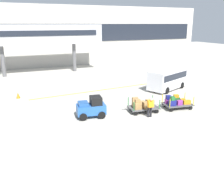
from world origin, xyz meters
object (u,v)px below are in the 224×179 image
object	(u,v)px
baggage_tug	(92,107)
shuttle_van	(168,78)
safety_cone_near	(18,95)
baggage_cart_middle	(176,102)
baggage_cart_lead	(142,105)
baggage_handler	(150,106)

from	to	relation	value
baggage_tug	shuttle_van	bearing A→B (deg)	23.75
safety_cone_near	baggage_cart_middle	bearing A→B (deg)	-34.62
baggage_cart_middle	shuttle_van	xyz separation A→B (m)	(2.90, 5.28, 0.69)
safety_cone_near	baggage_tug	bearing A→B (deg)	-56.37
baggage_tug	shuttle_van	xyz separation A→B (m)	(9.90, 4.36, 0.48)
baggage_cart_middle	safety_cone_near	bearing A→B (deg)	145.38
baggage_cart_middle	baggage_cart_lead	bearing A→B (deg)	171.72
baggage_cart_middle	baggage_handler	world-z (taller)	baggage_handler
baggage_cart_lead	shuttle_van	world-z (taller)	shuttle_van
shuttle_van	safety_cone_near	world-z (taller)	shuttle_van
baggage_tug	safety_cone_near	size ratio (longest dim) A/B	4.05
baggage_cart_middle	baggage_handler	distance (m)	3.17
shuttle_van	safety_cone_near	bearing A→B (deg)	168.97
safety_cone_near	shuttle_van	bearing A→B (deg)	-11.03
shuttle_van	safety_cone_near	xyz separation A→B (m)	(-14.71, 2.87, -0.96)
baggage_cart_middle	shuttle_van	bearing A→B (deg)	61.25
baggage_tug	baggage_cart_middle	distance (m)	7.07
baggage_tug	baggage_cart_lead	distance (m)	4.07
baggage_handler	baggage_cart_lead	bearing A→B (deg)	86.86
baggage_tug	baggage_cart_lead	xyz separation A→B (m)	(4.04, -0.50, -0.19)
baggage_tug	baggage_cart_middle	world-z (taller)	baggage_tug
baggage_tug	safety_cone_near	world-z (taller)	baggage_tug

